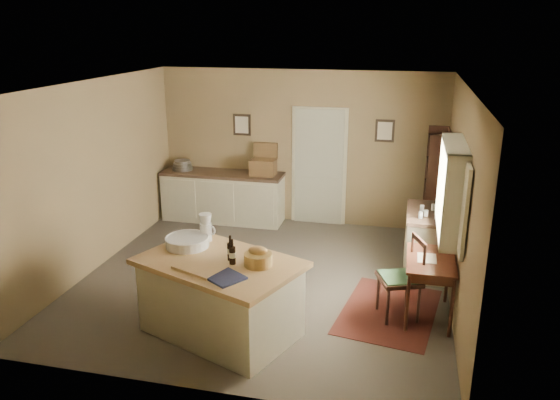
# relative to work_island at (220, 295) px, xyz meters

# --- Properties ---
(ground) EXTENTS (5.00, 5.00, 0.00)m
(ground) POSITION_rel_work_island_xyz_m (0.14, 1.44, -0.48)
(ground) COLOR brown
(ground) RESTS_ON ground
(wall_back) EXTENTS (5.00, 0.10, 2.70)m
(wall_back) POSITION_rel_work_island_xyz_m (0.14, 3.94, 0.87)
(wall_back) COLOR olive
(wall_back) RESTS_ON ground
(wall_front) EXTENTS (5.00, 0.10, 2.70)m
(wall_front) POSITION_rel_work_island_xyz_m (0.14, -1.06, 0.87)
(wall_front) COLOR olive
(wall_front) RESTS_ON ground
(wall_left) EXTENTS (0.10, 5.00, 2.70)m
(wall_left) POSITION_rel_work_island_xyz_m (-2.36, 1.44, 0.87)
(wall_left) COLOR olive
(wall_left) RESTS_ON ground
(wall_right) EXTENTS (0.10, 5.00, 2.70)m
(wall_right) POSITION_rel_work_island_xyz_m (2.64, 1.44, 0.87)
(wall_right) COLOR olive
(wall_right) RESTS_ON ground
(ceiling) EXTENTS (5.00, 5.00, 0.00)m
(ceiling) POSITION_rel_work_island_xyz_m (0.14, 1.44, 2.22)
(ceiling) COLOR silver
(ceiling) RESTS_ON wall_back
(door) EXTENTS (0.97, 0.06, 2.11)m
(door) POSITION_rel_work_island_xyz_m (0.49, 3.91, 0.57)
(door) COLOR #A3A28A
(door) RESTS_ON ground
(framed_prints) EXTENTS (2.82, 0.02, 0.38)m
(framed_prints) POSITION_rel_work_island_xyz_m (0.34, 3.92, 1.24)
(framed_prints) COLOR black
(framed_prints) RESTS_ON ground
(window) EXTENTS (0.25, 1.99, 1.12)m
(window) POSITION_rel_work_island_xyz_m (2.56, 1.24, 1.07)
(window) COLOR #BCB696
(window) RESTS_ON ground
(work_island) EXTENTS (2.06, 1.72, 1.20)m
(work_island) POSITION_rel_work_island_xyz_m (0.00, 0.00, 0.00)
(work_island) COLOR #BCB696
(work_island) RESTS_ON ground
(sideboard) EXTENTS (2.20, 0.62, 1.18)m
(sideboard) POSITION_rel_work_island_xyz_m (-1.20, 3.64, -0.00)
(sideboard) COLOR #BCB696
(sideboard) RESTS_ON ground
(rug) EXTENTS (1.34, 1.76, 0.01)m
(rug) POSITION_rel_work_island_xyz_m (1.89, 0.92, -0.48)
(rug) COLOR #491611
(rug) RESTS_ON ground
(writing_desk) EXTENTS (0.57, 0.93, 0.82)m
(writing_desk) POSITION_rel_work_island_xyz_m (2.34, 0.92, 0.19)
(writing_desk) COLOR #371910
(writing_desk) RESTS_ON ground
(desk_chair) EXTENTS (0.61, 0.61, 1.01)m
(desk_chair) POSITION_rel_work_island_xyz_m (1.98, 0.83, 0.02)
(desk_chair) COLOR black
(desk_chair) RESTS_ON ground
(right_cabinet) EXTENTS (0.61, 1.09, 0.99)m
(right_cabinet) POSITION_rel_work_island_xyz_m (2.34, 2.28, -0.02)
(right_cabinet) COLOR #BCB696
(right_cabinet) RESTS_ON ground
(shelving_unit) EXTENTS (0.32, 0.85, 1.88)m
(shelving_unit) POSITION_rel_work_island_xyz_m (2.49, 3.29, 0.46)
(shelving_unit) COLOR black
(shelving_unit) RESTS_ON ground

